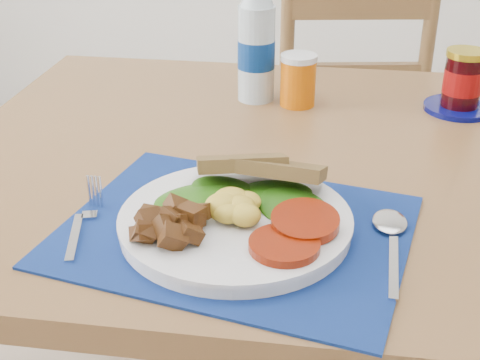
# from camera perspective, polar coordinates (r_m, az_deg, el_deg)

# --- Properties ---
(table) EXTENTS (1.40, 0.90, 0.75)m
(table) POSITION_cam_1_polar(r_m,az_deg,el_deg) (1.11, 11.89, -2.10)
(table) COLOR brown
(table) RESTS_ON ground
(chair_far) EXTENTS (0.46, 0.44, 1.08)m
(chair_far) POSITION_cam_1_polar(r_m,az_deg,el_deg) (1.82, 8.92, 6.17)
(chair_far) COLOR brown
(chair_far) RESTS_ON ground
(placemat) EXTENTS (0.49, 0.42, 0.00)m
(placemat) POSITION_cam_1_polar(r_m,az_deg,el_deg) (0.85, -0.40, -4.32)
(placemat) COLOR #040633
(placemat) RESTS_ON table
(breakfast_plate) EXTENTS (0.29, 0.29, 0.07)m
(breakfast_plate) POSITION_cam_1_polar(r_m,az_deg,el_deg) (0.84, -0.84, -3.15)
(breakfast_plate) COLOR silver
(breakfast_plate) RESTS_ON placemat
(fork) EXTENTS (0.04, 0.15, 0.00)m
(fork) POSITION_cam_1_polar(r_m,az_deg,el_deg) (0.89, -13.15, -3.59)
(fork) COLOR #B2B5BA
(fork) RESTS_ON placemat
(spoon) EXTENTS (0.04, 0.19, 0.01)m
(spoon) POSITION_cam_1_polar(r_m,az_deg,el_deg) (0.86, 12.73, -4.62)
(spoon) COLOR #B2B5BA
(spoon) RESTS_ON placemat
(water_bottle) EXTENTS (0.07, 0.07, 0.24)m
(water_bottle) POSITION_cam_1_polar(r_m,az_deg,el_deg) (1.26, 1.41, 11.40)
(water_bottle) COLOR #ADBFCC
(water_bottle) RESTS_ON table
(juice_glass) EXTENTS (0.07, 0.07, 0.09)m
(juice_glass) POSITION_cam_1_polar(r_m,az_deg,el_deg) (1.25, 4.97, 8.37)
(juice_glass) COLOR #C85905
(juice_glass) RESTS_ON table
(jam_on_saucer) EXTENTS (0.13, 0.13, 0.11)m
(jam_on_saucer) POSITION_cam_1_polar(r_m,az_deg,el_deg) (1.28, 18.42, 7.76)
(jam_on_saucer) COLOR #050955
(jam_on_saucer) RESTS_ON table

